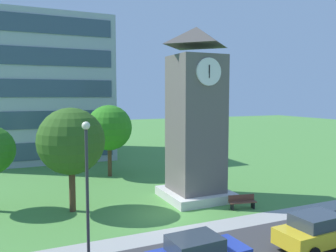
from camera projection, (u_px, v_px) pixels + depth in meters
ground_plane at (165, 215)px, 21.21m from camera, size 160.00×160.00×0.00m
kerb_strip at (186, 232)px, 18.65m from camera, size 120.00×1.60×0.01m
office_building at (43, 89)px, 41.39m from camera, size 14.44×13.32×16.00m
clock_tower at (196, 123)px, 24.24m from camera, size 4.42×4.42×11.96m
park_bench at (242, 202)px, 22.41m from camera, size 1.86×0.83×0.88m
street_lamp at (87, 175)px, 15.28m from camera, size 0.36×0.36×6.18m
tree_by_building at (109, 128)px, 31.07m from camera, size 4.07×4.07×6.44m
tree_near_tower at (71, 141)px, 21.57m from camera, size 4.18×4.18×6.56m
parked_car_yellow at (318, 230)px, 16.62m from camera, size 4.49×2.12×1.69m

